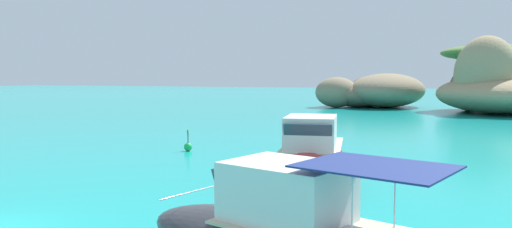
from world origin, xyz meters
TOP-DOWN VIEW (x-y plane):
  - islet_large at (20.88, 62.25)m, footprint 20.25×22.95m
  - islet_small at (3.63, 70.00)m, footprint 19.47×18.13m
  - motorboat_red at (8.14, 10.90)m, footprint 4.92×11.24m
  - channel_buoy at (-1.99, 17.34)m, footprint 0.56×0.56m

SIDE VIEW (x-z plane):
  - channel_buoy at x=-1.99m, z-range -0.40..1.08m
  - motorboat_red at x=8.14m, z-range -0.53..2.67m
  - islet_small at x=3.63m, z-range -0.34..5.15m
  - islet_large at x=20.88m, z-range -1.48..8.92m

